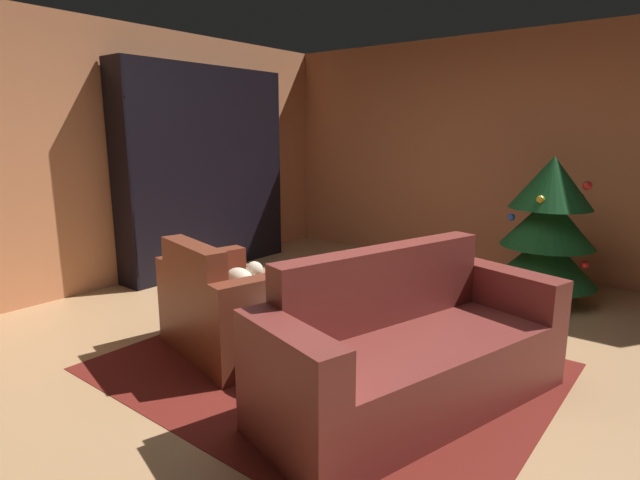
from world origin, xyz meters
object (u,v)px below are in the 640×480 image
object	(u,v)px
bookshelf_unit	(215,172)
bottle_on_table	(330,283)
coffee_table	(322,311)
book_stack_on_table	(321,301)
decorated_tree	(548,227)
armchair_red	(227,310)
couch_red	(410,353)

from	to	relation	value
bookshelf_unit	bottle_on_table	bearing A→B (deg)	-24.94
coffee_table	book_stack_on_table	bearing A→B (deg)	-60.06
bookshelf_unit	book_stack_on_table	xyz separation A→B (m)	(2.64, -1.41, -0.62)
coffee_table	decorated_tree	distance (m)	2.58
armchair_red	coffee_table	distance (m)	0.75
armchair_red	bottle_on_table	size ratio (longest dim) A/B	4.99
bottle_on_table	book_stack_on_table	bearing A→B (deg)	-67.55
couch_red	book_stack_on_table	world-z (taller)	couch_red
bottle_on_table	coffee_table	bearing A→B (deg)	-69.35
book_stack_on_table	decorated_tree	world-z (taller)	decorated_tree
decorated_tree	bottle_on_table	bearing A→B (deg)	-109.81
decorated_tree	coffee_table	bearing A→B (deg)	-106.92
couch_red	coffee_table	distance (m)	0.68
bottle_on_table	decorated_tree	xyz separation A→B (m)	(0.82, 2.27, 0.15)
coffee_table	decorated_tree	bearing A→B (deg)	73.08
bookshelf_unit	couch_red	bearing A→B (deg)	-23.04
couch_red	coffee_table	world-z (taller)	couch_red
armchair_red	decorated_tree	bearing A→B (deg)	60.96
coffee_table	decorated_tree	xyz separation A→B (m)	(0.75, 2.45, 0.29)
bookshelf_unit	decorated_tree	bearing A→B (deg)	17.78
armchair_red	bottle_on_table	distance (m)	0.78
bookshelf_unit	book_stack_on_table	bearing A→B (deg)	-28.13
bookshelf_unit	decorated_tree	size ratio (longest dim) A/B	1.68
book_stack_on_table	decorated_tree	bearing A→B (deg)	73.85
book_stack_on_table	decorated_tree	xyz separation A→B (m)	(0.72, 2.49, 0.20)
armchair_red	book_stack_on_table	bearing A→B (deg)	10.81
armchair_red	couch_red	distance (m)	1.40
book_stack_on_table	coffee_table	bearing A→B (deg)	119.94
armchair_red	couch_red	world-z (taller)	couch_red
couch_red	decorated_tree	world-z (taller)	decorated_tree
armchair_red	decorated_tree	size ratio (longest dim) A/B	0.86
armchair_red	couch_red	bearing A→B (deg)	6.44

